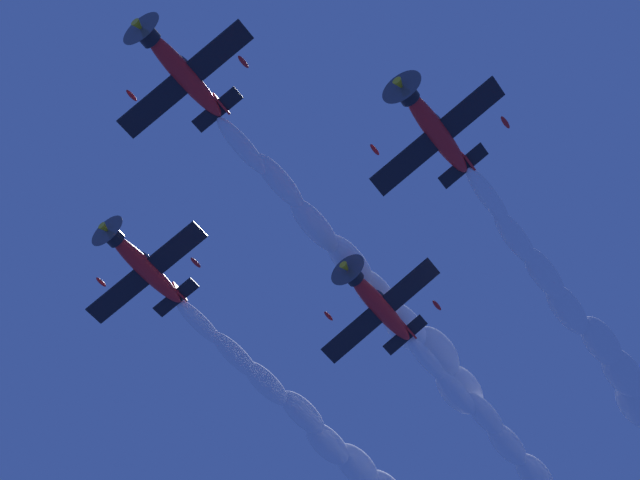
{
  "coord_description": "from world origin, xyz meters",
  "views": [
    {
      "loc": [
        45.33,
        -12.4,
        2.2
      ],
      "look_at": [
        -2.62,
        8.32,
        62.11
      ],
      "focal_mm": 67.89,
      "sensor_mm": 36.0,
      "label": 1
    }
  ],
  "objects_px": {
    "airplane_lead": "(181,71)",
    "airplane_slot_tail": "(378,304)",
    "airplane_left_wingman": "(434,129)",
    "airplane_right_wingman": "(143,266)"
  },
  "relations": [
    {
      "from": "airplane_right_wingman",
      "to": "airplane_slot_tail",
      "type": "distance_m",
      "value": 15.99
    },
    {
      "from": "airplane_lead",
      "to": "airplane_slot_tail",
      "type": "relative_size",
      "value": 1.01
    },
    {
      "from": "airplane_slot_tail",
      "to": "airplane_lead",
      "type": "bearing_deg",
      "value": -58.92
    },
    {
      "from": "airplane_lead",
      "to": "airplane_slot_tail",
      "type": "height_order",
      "value": "airplane_lead"
    },
    {
      "from": "airplane_lead",
      "to": "airplane_right_wingman",
      "type": "height_order",
      "value": "airplane_lead"
    },
    {
      "from": "airplane_lead",
      "to": "airplane_slot_tail",
      "type": "xyz_separation_m",
      "value": [
        -10.79,
        17.9,
        -2.34
      ]
    },
    {
      "from": "airplane_left_wingman",
      "to": "airplane_slot_tail",
      "type": "distance_m",
      "value": 14.82
    },
    {
      "from": "airplane_right_wingman",
      "to": "airplane_slot_tail",
      "type": "height_order",
      "value": "airplane_right_wingman"
    },
    {
      "from": "airplane_left_wingman",
      "to": "airplane_slot_tail",
      "type": "height_order",
      "value": "airplane_slot_tail"
    },
    {
      "from": "airplane_right_wingman",
      "to": "airplane_slot_tail",
      "type": "relative_size",
      "value": 1.0
    }
  ]
}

